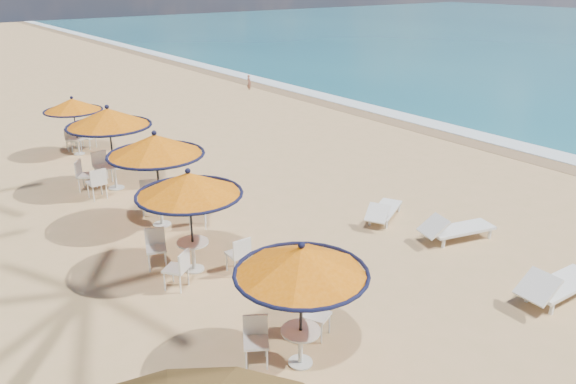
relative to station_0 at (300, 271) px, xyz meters
name	(u,v)px	position (x,y,z in m)	size (l,w,h in m)	color
ground	(488,269)	(5.45, 0.00, -1.77)	(160.00, 160.00, 0.00)	tan
foam_strip	(420,121)	(14.75, 10.00, -1.77)	(1.20, 140.00, 0.04)	white
wetsand_band	(407,124)	(13.85, 10.00, -1.77)	(1.40, 140.00, 0.02)	olive
station_0	(300,271)	(0.00, 0.00, 0.00)	(2.23, 2.23, 2.33)	black
station_1	(189,198)	(0.05, 3.93, 0.00)	(2.33, 2.33, 2.43)	black
station_2	(157,154)	(0.59, 6.66, 0.21)	(2.49, 2.49, 2.60)	black
station_3	(106,128)	(0.49, 10.07, 0.16)	(2.54, 2.54, 2.65)	black
station_4	(74,112)	(0.82, 14.38, -0.19)	(2.08, 2.08, 2.17)	black
lounger_near	(557,284)	(5.41, -1.60, -1.41)	(2.18, 0.79, 0.77)	silver
lounger_mid	(455,228)	(6.01, 1.40, -1.44)	(2.09, 1.12, 0.71)	silver
lounger_far	(383,211)	(5.45, 3.31, -1.48)	(1.83, 1.31, 0.64)	silver
person	(249,82)	(12.57, 20.82, -1.32)	(0.33, 0.22, 0.90)	#98614D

